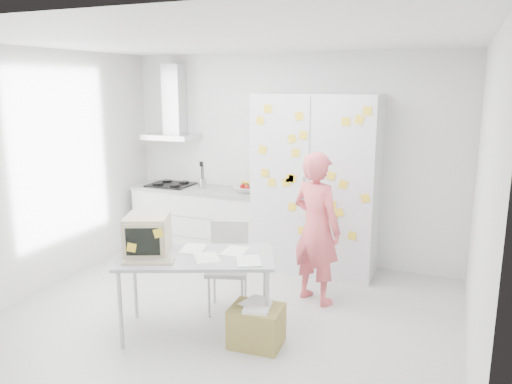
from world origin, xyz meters
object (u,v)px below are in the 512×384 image
at_px(person, 316,228).
at_px(cardboard_box, 256,325).
at_px(desk, 165,245).
at_px(chair, 228,261).

relative_size(person, cardboard_box, 3.44).
bearing_deg(cardboard_box, person, 78.42).
bearing_deg(person, desk, 70.87).
distance_m(chair, cardboard_box, 0.89).
bearing_deg(desk, person, 23.48).
distance_m(person, cardboard_box, 1.30).
height_order(person, desk, person).
xyz_separation_m(desk, chair, (0.32, 0.67, -0.34)).
bearing_deg(chair, person, 14.98).
bearing_deg(desk, cardboard_box, -19.12).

